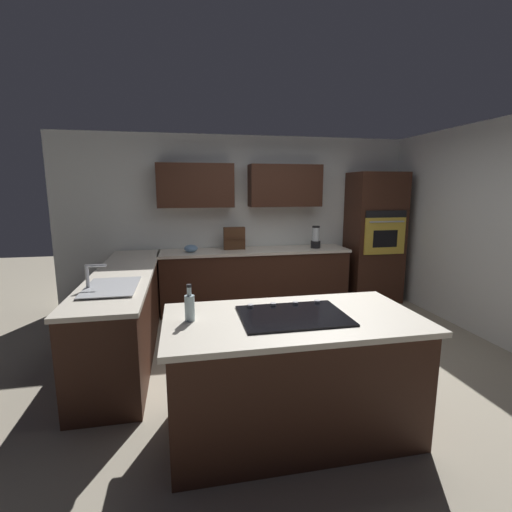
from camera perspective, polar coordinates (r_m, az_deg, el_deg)
The scene contains 16 objects.
ground_plane at distance 4.22m, azimuth 5.91°, elevation -14.99°, with size 14.00×14.00×0.00m, color #9E937F.
wall_back at distance 5.80m, azimuth -0.46°, elevation 6.69°, with size 6.00×0.44×2.60m.
wall_left at distance 5.36m, azimuth 31.10°, elevation 3.51°, with size 0.10×4.00×2.60m, color silver.
lower_cabinets_back at distance 5.63m, azimuth -0.18°, elevation -3.72°, with size 2.80×0.60×0.86m, color #381E14.
countertop_back at distance 5.53m, azimuth -0.18°, elevation 0.80°, with size 2.84×0.64×0.04m, color silver.
lower_cabinets_side at distance 4.45m, azimuth -19.54°, elevation -8.21°, with size 0.60×2.90×0.86m, color #381E14.
countertop_side at distance 4.33m, azimuth -19.90°, elevation -2.55°, with size 0.64×2.94×0.04m, color silver.
island_base at distance 2.89m, azimuth 5.59°, elevation -18.13°, with size 1.76×0.89×0.86m, color #381E14.
island_top at distance 2.70m, azimuth 5.76°, elevation -9.72°, with size 1.84×0.97×0.04m, color silver.
wall_oven at distance 6.18m, azimuth 17.88°, elevation 2.71°, with size 0.80×0.66×2.05m.
sink_unit at distance 3.65m, azimuth -21.66°, elevation -4.43°, with size 0.46×0.70×0.23m.
cooktop at distance 2.70m, azimuth 5.74°, elevation -9.13°, with size 0.76×0.56×0.03m.
blender at distance 5.73m, azimuth 9.25°, elevation 2.70°, with size 0.15×0.15×0.34m.
mixing_bowl at distance 5.39m, azimuth -10.08°, elevation 1.17°, with size 0.20×0.20×0.11m, color #668CB2.
spice_rack at distance 5.53m, azimuth -3.39°, elevation 2.75°, with size 0.32×0.11×0.34m.
oil_bottle at distance 2.61m, azimuth -10.26°, elevation -7.73°, with size 0.07×0.07×0.26m.
Camera 1 is at (1.16, 3.63, 1.81)m, focal length 25.77 mm.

